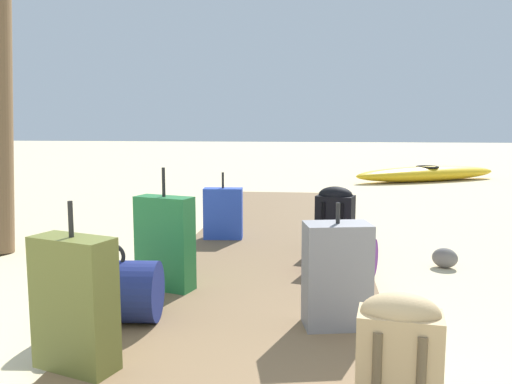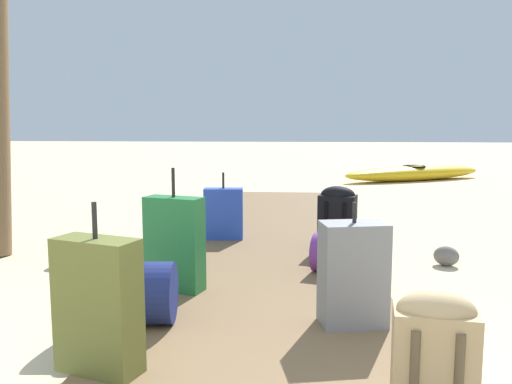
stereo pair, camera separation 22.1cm
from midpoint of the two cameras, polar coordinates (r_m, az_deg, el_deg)
The scene contains 13 objects.
ground_plane at distance 4.53m, azimuth 2.41°, elevation -8.94°, with size 60.00×60.00×0.00m, color beige.
boardwalk at distance 5.28m, azimuth 3.06°, elevation -6.09°, with size 1.74×7.95×0.08m, color brown.
backpack_black at distance 5.03m, azimuth 9.68°, elevation -2.68°, with size 0.38×0.29×0.61m.
suitcase_grey at distance 3.22m, azimuth 10.58°, elevation -8.72°, with size 0.42×0.31×0.74m.
duffel_bag_navy at distance 3.36m, azimuth -13.15°, elevation -10.25°, with size 0.58×0.42×0.48m.
suitcase_olive at distance 2.74m, azimuth -16.57°, elevation -11.34°, with size 0.45×0.31×0.83m.
backpack_tan at distance 2.24m, azimuth 17.86°, elevation -16.77°, with size 0.34×0.23×0.56m.
suitcase_blue at distance 5.51m, azimuth -2.38°, elevation -2.29°, with size 0.41×0.20×0.69m.
duffel_bag_purple at distance 4.31m, azimuth 10.45°, elevation -6.64°, with size 0.60×0.45×0.42m.
suitcase_green at distance 3.88m, azimuth -8.08°, elevation -5.40°, with size 0.45×0.28×0.88m.
kayak at distance 12.21m, azimuth 18.28°, elevation 1.87°, with size 3.45×2.24×0.33m.
rock_left_far at distance 5.11m, azimuth -18.88°, elevation -6.58°, with size 0.19×0.17×0.14m, color slate.
rock_right_near at distance 5.07m, azimuth 20.69°, elevation -6.60°, with size 0.22×0.16×0.18m, color slate.
Camera 1 is at (0.43, -1.14, 1.28)m, focal length 37.50 mm.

